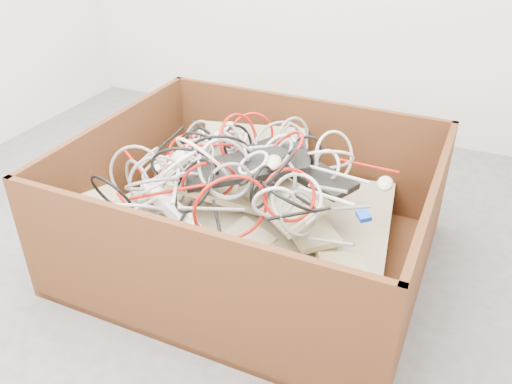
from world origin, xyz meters
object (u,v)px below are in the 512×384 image
at_px(cardboard_box, 249,231).
at_px(power_strip_left, 189,154).
at_px(vga_plug, 364,216).
at_px(power_strip_right, 168,204).

distance_m(cardboard_box, power_strip_left, 0.40).
xyz_separation_m(power_strip_left, vga_plug, (0.77, -0.18, 0.02)).
distance_m(power_strip_left, power_strip_right, 0.34).
height_order(cardboard_box, power_strip_right, cardboard_box).
xyz_separation_m(power_strip_left, power_strip_right, (0.10, -0.33, -0.03)).
bearing_deg(power_strip_right, vga_plug, 35.63).
bearing_deg(cardboard_box, power_strip_left, 161.66).
relative_size(cardboard_box, vga_plug, 28.50).
height_order(power_strip_left, vga_plug, power_strip_left).
xyz_separation_m(power_strip_right, vga_plug, (0.67, 0.15, 0.05)).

